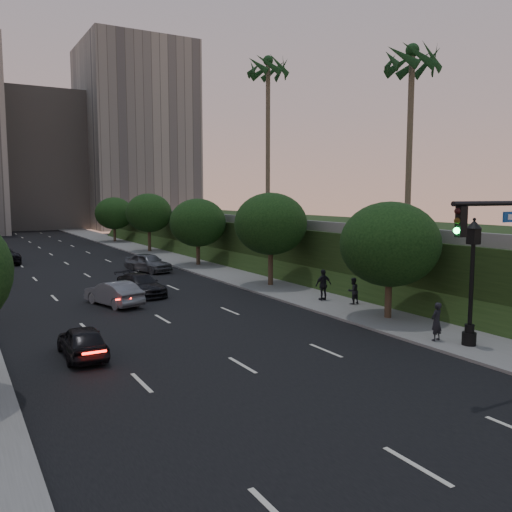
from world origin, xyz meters
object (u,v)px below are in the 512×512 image
pedestrian_a (436,321)px  sedan_far_left (2,256)px  sedan_mid_left (114,293)px  sedan_far_right (148,263)px  street_lamp (471,288)px  pedestrian_c (323,285)px  sedan_near_right (141,285)px  pedestrian_b (353,291)px  sedan_near_left (82,341)px

pedestrian_a → sedan_far_left: bearing=-79.9°
sedan_mid_left → sedan_far_right: 14.11m
sedan_mid_left → pedestrian_a: bearing=107.8°
sedan_far_right → pedestrian_a: (3.93, -27.98, 0.19)m
sedan_mid_left → street_lamp: bearing=107.4°
street_lamp → sedan_far_left: (-15.04, 41.03, -1.86)m
pedestrian_c → pedestrian_a: bearing=83.8°
sedan_mid_left → pedestrian_a: pedestrian_a is taller
sedan_far_left → pedestrian_c: size_ratio=2.92×
sedan_far_right → pedestrian_a: bearing=-101.5°
pedestrian_a → pedestrian_c: size_ratio=0.90×
sedan_mid_left → pedestrian_c: bearing=138.8°
sedan_far_left → sedan_far_right: 15.78m
sedan_far_right → pedestrian_c: bearing=-93.7°
sedan_far_left → sedan_far_right: (10.44, -11.84, 0.04)m
sedan_near_right → pedestrian_b: bearing=-51.2°
pedestrian_a → pedestrian_b: (2.03, 8.15, -0.07)m
sedan_far_left → pedestrian_a: 42.32m
street_lamp → sedan_mid_left: size_ratio=1.26×
street_lamp → sedan_near_left: size_ratio=1.43×
street_lamp → pedestrian_c: bearing=87.3°
sedan_mid_left → sedan_far_right: bearing=-132.4°
sedan_near_left → pedestrian_c: 15.88m
sedan_near_left → pedestrian_b: pedestrian_b is taller
sedan_mid_left → pedestrian_c: 12.65m
pedestrian_a → pedestrian_b: bearing=-113.7°
sedan_near_left → sedan_mid_left: size_ratio=0.88×
sedan_far_left → pedestrian_a: size_ratio=3.25×
sedan_far_left → street_lamp: bearing=105.3°
pedestrian_b → pedestrian_c: pedestrian_c is taller
street_lamp → pedestrian_a: size_ratio=3.28×
sedan_far_left → sedan_near_left: bearing=85.7°
pedestrian_c → sedan_far_left: bearing=-61.8°
street_lamp → sedan_far_right: size_ratio=1.17×
pedestrian_a → pedestrian_c: 10.02m
sedan_near_right → pedestrian_c: (9.02, -7.80, 0.40)m
pedestrian_a → sedan_near_right: bearing=-75.9°
pedestrian_b → sedan_near_right: bearing=-49.4°
sedan_near_right → pedestrian_c: bearing=-47.9°
pedestrian_c → sedan_mid_left: bearing=-24.7°
sedan_far_right → sedan_near_left: bearing=-133.9°
sedan_far_left → sedan_near_right: size_ratio=1.15×
sedan_far_left → sedan_far_right: bearing=126.6°
sedan_far_left → sedan_far_right: sedan_far_right is taller
sedan_far_left → pedestrian_c: 33.68m
street_lamp → sedan_near_right: size_ratio=1.16×
sedan_mid_left → pedestrian_b: size_ratio=2.85×
pedestrian_b → pedestrian_c: (-0.83, 1.80, 0.17)m
pedestrian_b → pedestrian_c: 1.99m
sedan_far_left → sedan_near_right: sedan_far_left is taller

